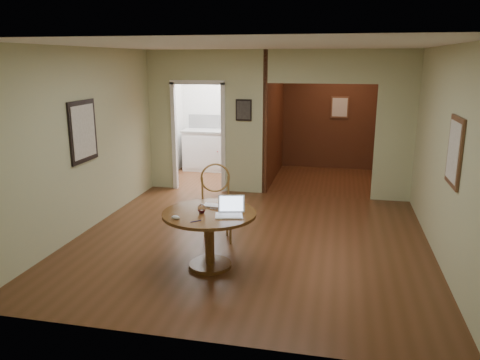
% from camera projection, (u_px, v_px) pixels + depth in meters
% --- Properties ---
extents(floor, '(5.00, 5.00, 0.00)m').
position_uv_depth(floor, '(249.00, 241.00, 6.68)').
color(floor, '#4C2B15').
rests_on(floor, ground).
extents(room_shell, '(5.20, 7.50, 5.00)m').
position_uv_depth(room_shell, '(256.00, 123.00, 9.39)').
color(room_shell, white).
rests_on(room_shell, ground).
extents(dining_table, '(1.15, 1.15, 0.72)m').
position_uv_depth(dining_table, '(209.00, 227.00, 5.73)').
color(dining_table, brown).
rests_on(dining_table, ground).
extents(chair, '(0.60, 0.60, 1.10)m').
position_uv_depth(chair, '(216.00, 198.00, 6.62)').
color(chair, olive).
rests_on(chair, ground).
extents(open_laptop, '(0.36, 0.34, 0.22)m').
position_uv_depth(open_laptop, '(230.00, 210.00, 5.57)').
color(open_laptop, silver).
rests_on(open_laptop, dining_table).
extents(closed_laptop, '(0.37, 0.24, 0.03)m').
position_uv_depth(closed_laptop, '(216.00, 207.00, 5.82)').
color(closed_laptop, silver).
rests_on(closed_laptop, dining_table).
extents(mouse, '(0.12, 0.09, 0.05)m').
position_uv_depth(mouse, '(176.00, 217.00, 5.43)').
color(mouse, silver).
rests_on(mouse, dining_table).
extents(wine_glass, '(0.10, 0.10, 0.11)m').
position_uv_depth(wine_glass, '(202.00, 209.00, 5.64)').
color(wine_glass, white).
rests_on(wine_glass, dining_table).
extents(pen, '(0.11, 0.09, 0.01)m').
position_uv_depth(pen, '(196.00, 221.00, 5.35)').
color(pen, '#0B1153').
rests_on(pen, dining_table).
extents(kitchen_cabinet, '(2.06, 0.60, 0.94)m').
position_uv_depth(kitchen_cabinet, '(227.00, 151.00, 10.81)').
color(kitchen_cabinet, white).
rests_on(kitchen_cabinet, ground).
extents(grocery_bag, '(0.28, 0.24, 0.26)m').
position_uv_depth(grocery_bag, '(261.00, 126.00, 10.50)').
color(grocery_bag, beige).
rests_on(grocery_bag, kitchen_cabinet).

